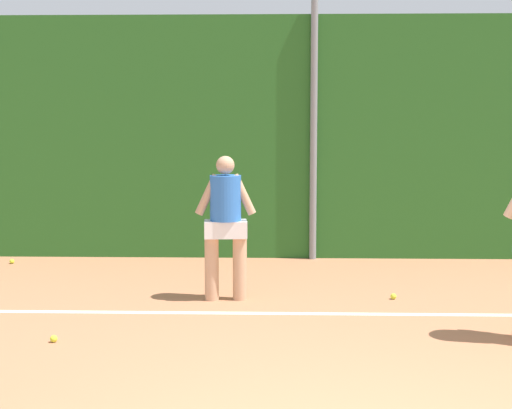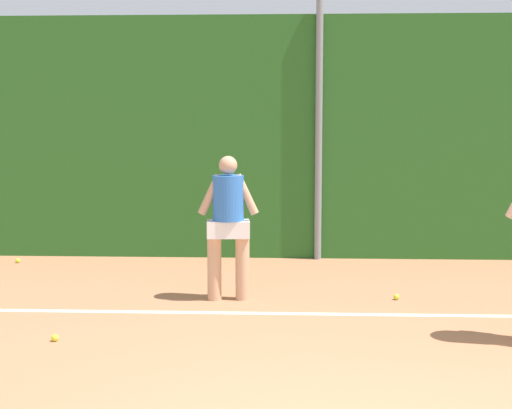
% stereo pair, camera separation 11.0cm
% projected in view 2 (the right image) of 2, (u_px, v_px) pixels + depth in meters
% --- Properties ---
extents(ground_plane, '(31.62, 31.62, 0.00)m').
position_uv_depth(ground_plane, '(337.00, 362.00, 6.34)').
color(ground_plane, '#B2704C').
extents(hedge_fence_backdrop, '(20.55, 0.25, 3.47)m').
position_uv_depth(hedge_fence_backdrop, '(318.00, 138.00, 10.97)').
color(hedge_fence_backdrop, '#286023').
rests_on(hedge_fence_backdrop, ground_plane).
extents(fence_post_center, '(0.10, 0.10, 3.82)m').
position_uv_depth(fence_post_center, '(319.00, 126.00, 10.78)').
color(fence_post_center, gray).
rests_on(fence_post_center, ground_plane).
extents(court_baseline_paint, '(15.02, 0.10, 0.01)m').
position_uv_depth(court_baseline_paint, '(328.00, 314.00, 7.89)').
color(court_baseline_paint, white).
rests_on(court_baseline_paint, ground_plane).
extents(player_backcourt_far, '(0.68, 0.34, 1.61)m').
position_uv_depth(player_backcourt_far, '(228.00, 219.00, 8.44)').
color(player_backcourt_far, tan).
rests_on(player_backcourt_far, ground_plane).
extents(tennis_ball_4, '(0.07, 0.07, 0.07)m').
position_uv_depth(tennis_ball_4, '(18.00, 261.00, 10.69)').
color(tennis_ball_4, '#CCDB33').
rests_on(tennis_ball_4, ground_plane).
extents(tennis_ball_8, '(0.07, 0.07, 0.07)m').
position_uv_depth(tennis_ball_8, '(55.00, 338.00, 6.94)').
color(tennis_ball_8, '#CCDB33').
rests_on(tennis_ball_8, ground_plane).
extents(tennis_ball_9, '(0.07, 0.07, 0.07)m').
position_uv_depth(tennis_ball_9, '(396.00, 297.00, 8.52)').
color(tennis_ball_9, '#CCDB33').
rests_on(tennis_ball_9, ground_plane).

